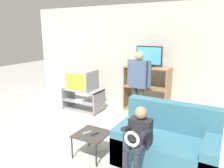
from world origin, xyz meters
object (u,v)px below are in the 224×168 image
Objects in this scene: remote_control_white at (87,133)px; person_seated_child at (138,137)px; remote_control_black at (95,134)px; media_shelf at (147,89)px; television_flat at (149,57)px; couch at (167,145)px; person_standing_adult at (139,80)px; television_main at (82,80)px; snack_table at (92,136)px; tv_stand at (83,99)px.

remote_control_white is 0.15× the size of person_seated_child.
remote_control_black is 0.80m from person_seated_child.
remote_control_white is (-0.13, -0.02, 0.00)m from remote_control_black.
media_shelf is 0.78m from television_flat.
person_standing_adult reaches higher than couch.
person_seated_child is (0.76, -0.10, 0.19)m from remote_control_black.
media_shelf reaches higher than television_main.
person_standing_adult is at bearing 109.87° from remote_control_white.
snack_table is at bearing -49.61° from television_main.
television_main is 2.27m from remote_control_black.
media_shelf is 2.35m from snack_table.
media_shelf is 2.35m from remote_control_black.
person_seated_child is at bearing -7.52° from snack_table.
person_standing_adult is at bearing 86.30° from snack_table.
media_shelf is 1.77× the size of television_flat.
snack_table is 3.46× the size of remote_control_white.
tv_stand is 1.01× the size of person_seated_child.
remote_control_black is at bearing -6.21° from snack_table.
person_standing_adult is (0.07, -0.70, 0.36)m from media_shelf.
couch is (1.02, -1.93, -1.05)m from television_flat.
remote_control_white reaches higher than snack_table.
tv_stand is 1.57× the size of television_flat.
person_seated_child reaches higher than tv_stand.
tv_stand is 1.65m from person_standing_adult.
media_shelf reaches higher than remote_control_white.
remote_control_white is at bearing -160.51° from couch.
person_seated_child is at bearing -67.62° from person_standing_adult.
tv_stand is 6.87× the size of remote_control_black.
tv_stand is 2.79m from couch.
person_seated_child is at bearing -72.20° from media_shelf.
person_standing_adult reaches higher than person_seated_child.
snack_table is at bearing -91.86° from television_flat.
television_flat is 0.80m from person_standing_adult.
media_shelf reaches higher than couch.
couch is (1.09, 0.38, -0.04)m from snack_table.
television_flat reaches higher than couch.
television_flat is (1.47, 0.65, 1.09)m from tv_stand.
snack_table is at bearing 172.48° from person_seated_child.
television_main is 0.66× the size of person_seated_child.
tv_stand is at bearing 148.73° from remote_control_black.
person_standing_adult is (0.18, 1.66, 0.54)m from remote_control_white.
media_shelf reaches higher than remote_control_black.
television_main is 0.45× the size of couch.
television_flat reaches higher than snack_table.
television_main is at bearing 152.79° from couch.
tv_stand is at bearing 154.17° from remote_control_white.
person_standing_adult is 1.58× the size of person_seated_child.
media_shelf is 2.57m from person_seated_child.
person_standing_adult is at bearing -87.42° from television_flat.
television_flat is 0.44× the size of couch.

